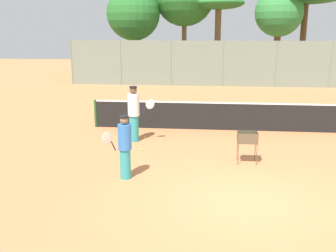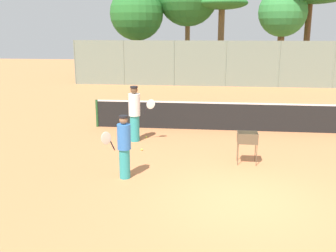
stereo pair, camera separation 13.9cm
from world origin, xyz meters
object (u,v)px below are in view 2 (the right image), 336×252
at_px(player_red_cap, 135,113).
at_px(ball_cart, 248,140).
at_px(player_white_outfit, 124,146).
at_px(parked_car, 163,69).
at_px(tennis_net, 234,116).

bearing_deg(player_red_cap, ball_cart, -25.25).
distance_m(player_white_outfit, player_red_cap, 3.43).
bearing_deg(parked_car, tennis_net, -73.58).
height_order(tennis_net, player_white_outfit, player_white_outfit).
relative_size(player_red_cap, ball_cart, 2.07).
relative_size(player_white_outfit, parked_car, 0.39).
xyz_separation_m(tennis_net, parked_car, (-4.67, 15.84, 0.10)).
height_order(player_white_outfit, player_red_cap, player_red_cap).
bearing_deg(player_white_outfit, ball_cart, 156.65).
height_order(player_white_outfit, parked_car, player_white_outfit).
distance_m(tennis_net, player_red_cap, 3.88).
relative_size(tennis_net, player_white_outfit, 6.46).
xyz_separation_m(player_red_cap, ball_cart, (3.60, -1.90, -0.29)).
height_order(tennis_net, player_red_cap, player_red_cap).
bearing_deg(parked_car, ball_cart, -76.01).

